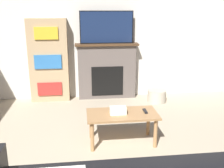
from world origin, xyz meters
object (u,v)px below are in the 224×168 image
Objects in this scene: fireplace at (107,71)px; tv at (107,27)px; coffee_table at (122,117)px; bookshelf at (49,61)px; storage_basket at (157,96)px.

fireplace is 0.89m from tv.
fireplace is at bearing 90.00° from tv.
fireplace is at bearing 90.17° from coffee_table.
tv is 1.34m from bookshelf.
fireplace is 1.20m from bookshelf.
coffee_table is 1.89m from storage_basket.
storage_basket is at bearing -10.31° from bookshelf.
fireplace is 0.78× the size of bookshelf.
bookshelf is (-1.17, -0.00, -0.65)m from tv.
coffee_table is at bearing -121.16° from storage_basket.
coffee_table is 2.36m from bookshelf.
storage_basket is (0.97, -0.41, -0.46)m from fireplace.
tv is at bearing 0.10° from bookshelf.
bookshelf reaches higher than storage_basket.
bookshelf is 4.44× the size of storage_basket.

